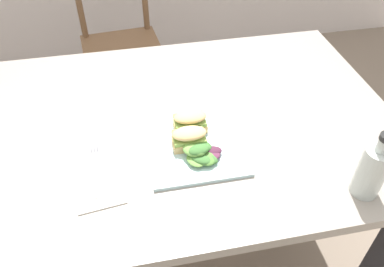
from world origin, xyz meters
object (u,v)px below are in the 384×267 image
(plate_lunch, at_px, (195,147))
(fork_on_napkin, at_px, (95,164))
(sandwich_half_front, at_px, (189,138))
(dining_table, at_px, (155,151))
(chair_wooden_far, at_px, (121,45))
(bottle_cold_brew, at_px, (371,173))
(sandwich_half_back, at_px, (190,121))

(plate_lunch, bearing_deg, fork_on_napkin, -177.52)
(plate_lunch, relative_size, fork_on_napkin, 1.37)
(sandwich_half_front, bearing_deg, dining_table, 124.89)
(chair_wooden_far, xyz_separation_m, bottle_cold_brew, (0.54, -1.35, 0.36))
(chair_wooden_far, distance_m, fork_on_napkin, 1.18)
(chair_wooden_far, xyz_separation_m, plate_lunch, (0.17, -1.13, 0.30))
(sandwich_half_front, height_order, bottle_cold_brew, bottle_cold_brew)
(plate_lunch, height_order, sandwich_half_front, sandwich_half_front)
(plate_lunch, bearing_deg, dining_table, 127.72)
(chair_wooden_far, distance_m, bottle_cold_brew, 1.50)
(bottle_cold_brew, bearing_deg, plate_lunch, 149.20)
(chair_wooden_far, relative_size, sandwich_half_back, 9.51)
(plate_lunch, bearing_deg, sandwich_half_back, 89.21)
(chair_wooden_far, relative_size, bottle_cold_brew, 4.78)
(chair_wooden_far, bearing_deg, sandwich_half_back, -81.03)
(plate_lunch, height_order, bottle_cold_brew, bottle_cold_brew)
(fork_on_napkin, bearing_deg, dining_table, 40.10)
(plate_lunch, xyz_separation_m, bottle_cold_brew, (0.37, -0.22, 0.06))
(sandwich_half_front, distance_m, bottle_cold_brew, 0.45)
(sandwich_half_front, bearing_deg, sandwich_half_back, 76.92)
(plate_lunch, xyz_separation_m, sandwich_half_back, (0.00, 0.07, 0.03))
(dining_table, relative_size, sandwich_half_front, 15.63)
(sandwich_half_front, bearing_deg, chair_wooden_far, 97.70)
(dining_table, height_order, chair_wooden_far, chair_wooden_far)
(chair_wooden_far, xyz_separation_m, sandwich_half_back, (0.17, -1.06, 0.33))
(sandwich_half_front, relative_size, sandwich_half_back, 1.00)
(sandwich_half_front, relative_size, fork_on_napkin, 0.49)
(dining_table, distance_m, chair_wooden_far, 1.02)
(plate_lunch, bearing_deg, chair_wooden_far, 98.36)
(dining_table, relative_size, chair_wooden_far, 1.64)
(dining_table, xyz_separation_m, sandwich_half_front, (0.08, -0.12, 0.15))
(sandwich_half_back, xyz_separation_m, bottle_cold_brew, (0.37, -0.29, 0.03))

